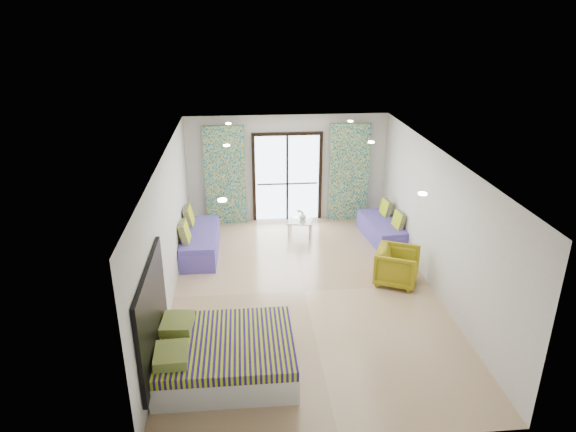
{
  "coord_description": "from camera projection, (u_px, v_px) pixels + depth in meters",
  "views": [
    {
      "loc": [
        -1.1,
        -8.59,
        5.09
      ],
      "look_at": [
        -0.22,
        1.07,
        1.15
      ],
      "focal_mm": 32.0,
      "sensor_mm": 36.0,
      "label": 1
    }
  ],
  "objects": [
    {
      "name": "wall_back",
      "position": [
        287.0,
        168.0,
        12.89
      ],
      "size": [
        5.0,
        0.01,
        2.7
      ],
      "primitive_type": null,
      "color": "silver",
      "rests_on": "ground"
    },
    {
      "name": "wall_left",
      "position": [
        167.0,
        232.0,
        9.22
      ],
      "size": [
        0.01,
        7.5,
        2.7
      ],
      "primitive_type": null,
      "color": "silver",
      "rests_on": "ground"
    },
    {
      "name": "switch_plate",
      "position": [
        163.0,
        273.0,
        8.43
      ],
      "size": [
        0.02,
        0.1,
        0.1
      ],
      "primitive_type": "cube",
      "color": "silver",
      "rests_on": "wall_left"
    },
    {
      "name": "armchair",
      "position": [
        397.0,
        264.0,
        10.1
      ],
      "size": [
        1.0,
        1.02,
        0.81
      ],
      "primitive_type": "imported",
      "rotation": [
        0.0,
        0.0,
        1.14
      ],
      "color": "olive",
      "rests_on": "floor"
    },
    {
      "name": "bed",
      "position": [
        224.0,
        355.0,
        7.64
      ],
      "size": [
        2.04,
        1.66,
        0.7
      ],
      "color": "silver",
      "rests_on": "floor"
    },
    {
      "name": "downlight_c",
      "position": [
        227.0,
        145.0,
        9.73
      ],
      "size": [
        0.12,
        0.12,
        0.02
      ],
      "primitive_type": "cylinder",
      "color": "#FFE0B2",
      "rests_on": "ceiling"
    },
    {
      "name": "coffee_table",
      "position": [
        300.0,
        222.0,
        12.3
      ],
      "size": [
        0.67,
        0.67,
        0.66
      ],
      "rotation": [
        0.0,
        0.0,
        -0.2
      ],
      "color": "silver",
      "rests_on": "floor"
    },
    {
      "name": "floor",
      "position": [
        304.0,
        291.0,
        9.94
      ],
      "size": [
        5.0,
        7.5,
        0.01
      ],
      "primitive_type": null,
      "color": "#9F805F",
      "rests_on": "ground"
    },
    {
      "name": "wall_right",
      "position": [
        437.0,
        222.0,
        9.64
      ],
      "size": [
        0.01,
        7.5,
        2.7
      ],
      "primitive_type": null,
      "color": "silver",
      "rests_on": "ground"
    },
    {
      "name": "wall_front",
      "position": [
        344.0,
        354.0,
        5.97
      ],
      "size": [
        5.0,
        0.01,
        2.7
      ],
      "primitive_type": null,
      "color": "silver",
      "rests_on": "ground"
    },
    {
      "name": "downlight_b",
      "position": [
        423.0,
        194.0,
        7.2
      ],
      "size": [
        0.12,
        0.12,
        0.02
      ],
      "primitive_type": "cylinder",
      "color": "#FFE0B2",
      "rests_on": "ceiling"
    },
    {
      "name": "downlight_d",
      "position": [
        371.0,
        142.0,
        9.97
      ],
      "size": [
        0.12,
        0.12,
        0.02
      ],
      "primitive_type": "cylinder",
      "color": "#FFE0B2",
      "rests_on": "ceiling"
    },
    {
      "name": "balcony_door",
      "position": [
        287.0,
        172.0,
        12.89
      ],
      "size": [
        1.76,
        0.08,
        2.28
      ],
      "color": "black",
      "rests_on": "floor"
    },
    {
      "name": "vase",
      "position": [
        303.0,
        216.0,
        12.3
      ],
      "size": [
        0.22,
        0.22,
        0.17
      ],
      "primitive_type": "imported",
      "rotation": [
        0.0,
        0.0,
        0.35
      ],
      "color": "white",
      "rests_on": "coffee_table"
    },
    {
      "name": "daybed_right",
      "position": [
        382.0,
        229.0,
        12.08
      ],
      "size": [
        0.84,
        1.75,
        0.83
      ],
      "rotation": [
        0.0,
        0.0,
        0.11
      ],
      "color": "#5547A9",
      "rests_on": "floor"
    },
    {
      "name": "curtain_left",
      "position": [
        225.0,
        176.0,
        12.63
      ],
      "size": [
        1.0,
        0.1,
        2.5
      ],
      "primitive_type": "cube",
      "color": "white",
      "rests_on": "floor"
    },
    {
      "name": "downlight_f",
      "position": [
        350.0,
        121.0,
        11.82
      ],
      "size": [
        0.12,
        0.12,
        0.02
      ],
      "primitive_type": "cylinder",
      "color": "#FFE0B2",
      "rests_on": "ceiling"
    },
    {
      "name": "ceiling",
      "position": [
        306.0,
        156.0,
        8.92
      ],
      "size": [
        5.0,
        7.5,
        0.01
      ],
      "primitive_type": null,
      "color": "silver",
      "rests_on": "ground"
    },
    {
      "name": "downlight_e",
      "position": [
        228.0,
        123.0,
        11.58
      ],
      "size": [
        0.12,
        0.12,
        0.02
      ],
      "primitive_type": "cylinder",
      "color": "#FFE0B2",
      "rests_on": "ceiling"
    },
    {
      "name": "daybed_left",
      "position": [
        200.0,
        241.0,
        11.35
      ],
      "size": [
        0.77,
        1.94,
        0.95
      ],
      "rotation": [
        0.0,
        0.0,
        -0.01
      ],
      "color": "#5547A9",
      "rests_on": "floor"
    },
    {
      "name": "headboard",
      "position": [
        152.0,
        315.0,
        7.28
      ],
      "size": [
        0.06,
        2.1,
        1.5
      ],
      "primitive_type": "cube",
      "color": "black",
      "rests_on": "floor"
    },
    {
      "name": "balcony_rail",
      "position": [
        287.0,
        184.0,
        13.02
      ],
      "size": [
        1.52,
        0.03,
        0.04
      ],
      "primitive_type": "cube",
      "color": "#595451",
      "rests_on": "balcony_door"
    },
    {
      "name": "downlight_a",
      "position": [
        222.0,
        200.0,
        6.97
      ],
      "size": [
        0.12,
        0.12,
        0.02
      ],
      "primitive_type": "cylinder",
      "color": "#FFE0B2",
      "rests_on": "ceiling"
    },
    {
      "name": "curtain_right",
      "position": [
        349.0,
        173.0,
        12.89
      ],
      "size": [
        1.0,
        0.1,
        2.5
      ],
      "primitive_type": "cube",
      "color": "white",
      "rests_on": "floor"
    }
  ]
}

